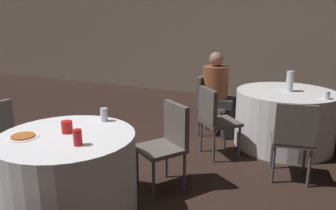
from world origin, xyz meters
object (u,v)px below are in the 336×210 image
Objects in this scene: chair_near_west at (1,138)px; pizza_plate_near at (23,136)px; chair_near_northeast at (168,138)px; person_floral_shirt at (219,94)px; chair_far_south at (293,135)px; soda_can_silver at (104,115)px; chair_far_southwest at (214,116)px; bottle_far at (290,81)px; table_far at (284,119)px; chair_far_west at (209,99)px; soda_can_red at (78,137)px; table_near at (70,176)px.

pizza_plate_near is (0.68, -0.31, 0.23)m from chair_near_west.
person_floral_shirt is at bearing -57.39° from chair_near_northeast.
soda_can_silver reaches higher than chair_far_south.
chair_far_southwest is at bearing -67.91° from chair_near_northeast.
bottle_far is at bearing 89.23° from chair_far_southwest.
chair_near_northeast is 1.26m from chair_far_south.
soda_can_silver is at bearing 114.50° from chair_near_west.
table_far is at bearing 57.05° from pizza_plate_near.
soda_can_silver is (1.01, 0.31, 0.28)m from chair_near_west.
chair_far_west is at bearing 75.68° from pizza_plate_near.
chair_near_northeast is at bearing 72.17° from soda_can_red.
bottle_far reaches higher than soda_can_red.
chair_far_southwest is 3.55× the size of pizza_plate_near.
table_near is at bearing 33.83° from pizza_plate_near.
chair_far_south and chair_far_southwest have the same top height.
soda_can_silver is at bearing -124.29° from table_far.
soda_can_red is (-1.21, -2.58, 0.43)m from table_far.
pizza_plate_near is 0.51m from soda_can_red.
chair_far_southwest reaches higher than pizza_plate_near.
chair_far_southwest is 3.26× the size of bottle_far.
chair_far_southwest is at bearing 75.41° from soda_can_red.
pizza_plate_near is at bearing 73.02° from chair_near_west.
pizza_plate_near reaches higher than table_far.
table_far is 3.34m from chair_near_west.
table_far is 1.89m from chair_near_northeast.
chair_near_west is at bearing -163.12° from soda_can_silver.
soda_can_silver reaches higher than table_near.
soda_can_red is (0.17, -0.56, 0.00)m from soda_can_silver.
bottle_far is (1.06, 0.01, 0.35)m from chair_far_west.
chair_far_southwest is (0.71, 1.71, 0.15)m from table_near.
chair_far_south reaches higher than table_near.
chair_near_northeast is at bearing 38.25° from soda_can_silver.
soda_can_silver is 0.47× the size of bottle_far.
chair_near_west is 3.37m from bottle_far.
bottle_far is (1.46, 2.46, 0.50)m from table_near.
table_far is 1.48× the size of chair_far_southwest.
person_floral_shirt reaches higher than chair_far_southwest.
person_floral_shirt is at bearing 154.65° from chair_near_west.
chair_far_south is 1.48m from person_floral_shirt.
table_near is 9.09× the size of soda_can_silver.
table_far is 2.48m from soda_can_silver.
pizza_plate_near is at bearing -123.26° from bottle_far.
soda_can_red is (-0.32, -2.57, 0.19)m from person_floral_shirt.
bottle_far is at bearing 64.56° from soda_can_red.
chair_near_northeast is 1.00× the size of chair_far_southwest.
chair_far_south is at bearing 49.84° from chair_far_west.
chair_far_west is 0.18m from person_floral_shirt.
person_floral_shirt reaches higher than soda_can_red.
person_floral_shirt is at bearing 126.38° from chair_far_south.
person_floral_shirt is at bearing 82.94° from soda_can_red.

